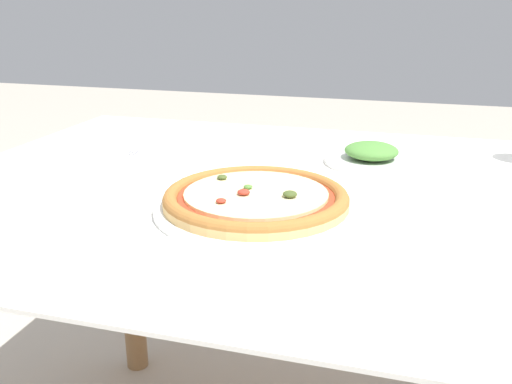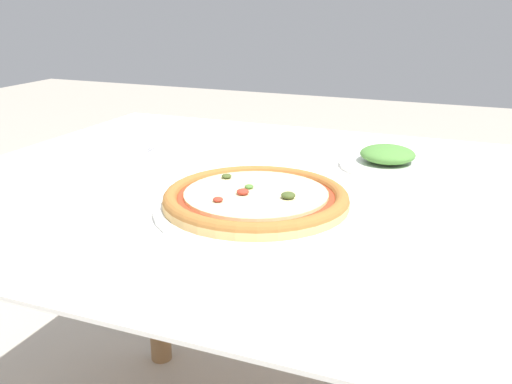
% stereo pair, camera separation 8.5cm
% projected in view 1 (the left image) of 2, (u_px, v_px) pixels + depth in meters
% --- Properties ---
extents(dining_table, '(1.33, 0.93, 0.70)m').
position_uv_depth(dining_table, '(311.00, 236.00, 0.98)').
color(dining_table, '#997047').
rests_on(dining_table, ground_plane).
extents(pizza_plate, '(0.31, 0.31, 0.04)m').
position_uv_depth(pizza_plate, '(256.00, 200.00, 0.86)').
color(pizza_plate, white).
rests_on(pizza_plate, dining_table).
extents(fork, '(0.04, 0.17, 0.00)m').
position_uv_depth(fork, '(121.00, 161.00, 1.11)').
color(fork, silver).
rests_on(fork, dining_table).
extents(side_plate, '(0.18, 0.18, 0.04)m').
position_uv_depth(side_plate, '(371.00, 156.00, 1.10)').
color(side_plate, white).
rests_on(side_plate, dining_table).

